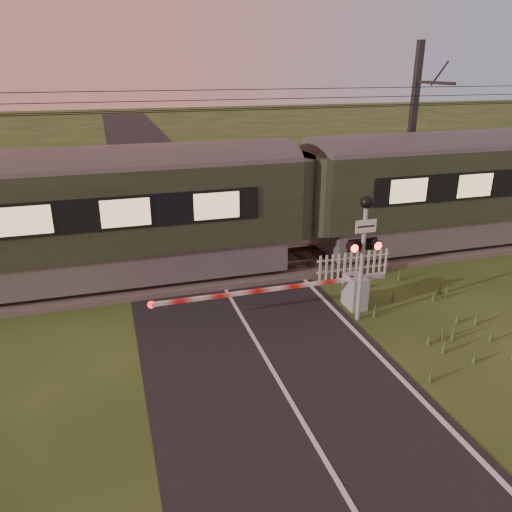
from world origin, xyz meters
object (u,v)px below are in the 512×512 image
object	(u,v)px
train	(300,199)
boom_gate	(344,291)
catenary_mast	(412,138)
crossing_signal	(364,237)
picket_fence	(353,265)

from	to	relation	value
train	boom_gate	size ratio (longest dim) A/B	6.42
train	catenary_mast	distance (m)	6.41
boom_gate	crossing_signal	xyz separation A→B (m)	(0.11, -0.74, 1.93)
boom_gate	crossing_signal	bearing A→B (deg)	-81.53
train	picket_fence	world-z (taller)	train
boom_gate	train	bearing A→B (deg)	88.41
train	picket_fence	size ratio (longest dim) A/B	16.65
crossing_signal	picket_fence	size ratio (longest dim) A/B	1.35
catenary_mast	boom_gate	bearing A→B (deg)	-133.71
train	boom_gate	distance (m)	4.33
train	crossing_signal	distance (m)	4.67
boom_gate	picket_fence	size ratio (longest dim) A/B	2.59
crossing_signal	boom_gate	bearing A→B (deg)	98.47
picket_fence	catenary_mast	distance (m)	7.07
picket_fence	catenary_mast	bearing A→B (deg)	42.45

